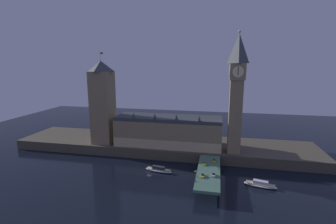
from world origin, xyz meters
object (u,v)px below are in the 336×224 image
(car_northbound_trail, at_px, (203,175))
(car_southbound_lead, at_px, (213,175))
(car_southbound_trail, at_px, (214,160))
(pedestrian_near_rail, at_px, (197,176))
(boat_upstream, at_px, (158,170))
(pedestrian_mid_walk, at_px, (219,168))
(victoria_tower, at_px, (103,102))
(street_lamp_near, at_px, (196,175))
(boat_downstream, at_px, (260,184))
(car_northbound_lead, at_px, (204,164))
(clock_tower, at_px, (236,90))

(car_northbound_trail, bearing_deg, car_southbound_lead, 17.08)
(car_northbound_trail, relative_size, car_southbound_trail, 0.97)
(pedestrian_near_rail, height_order, boat_upstream, pedestrian_near_rail)
(car_southbound_lead, relative_size, pedestrian_mid_walk, 2.14)
(victoria_tower, height_order, car_southbound_lead, victoria_tower)
(car_southbound_trail, bearing_deg, boat_upstream, -166.45)
(pedestrian_near_rail, bearing_deg, victoria_tower, 149.31)
(car_northbound_trail, bearing_deg, boat_upstream, 152.99)
(boat_upstream, bearing_deg, victoria_tower, 149.95)
(car_southbound_trail, xyz_separation_m, boat_upstream, (-32.80, -7.90, -5.53))
(victoria_tower, distance_m, street_lamp_near, 91.19)
(street_lamp_near, bearing_deg, pedestrian_mid_walk, 55.13)
(car_northbound_trail, relative_size, street_lamp_near, 0.72)
(pedestrian_mid_walk, distance_m, boat_downstream, 22.80)
(victoria_tower, height_order, street_lamp_near, victoria_tower)
(victoria_tower, xyz_separation_m, car_southbound_lead, (81.19, -40.20, -29.84))
(car_northbound_lead, xyz_separation_m, car_southbound_trail, (5.53, 6.14, -0.04))
(car_southbound_lead, relative_size, boat_upstream, 0.23)
(car_northbound_lead, xyz_separation_m, pedestrian_near_rail, (-2.77, -17.02, 0.20))
(car_southbound_lead, distance_m, pedestrian_near_rail, 8.85)
(pedestrian_mid_walk, relative_size, boat_downstream, 0.11)
(victoria_tower, xyz_separation_m, pedestrian_near_rail, (72.89, -43.26, -29.69))
(victoria_tower, bearing_deg, car_southbound_lead, -26.34)
(boat_upstream, distance_m, boat_downstream, 57.79)
(victoria_tower, height_order, pedestrian_mid_walk, victoria_tower)
(car_northbound_trail, bearing_deg, car_southbound_trail, 75.76)
(victoria_tower, xyz_separation_m, car_southbound_trail, (81.19, -20.10, -29.92))
(car_southbound_lead, bearing_deg, car_northbound_trail, -162.92)
(pedestrian_near_rail, bearing_deg, car_southbound_trail, 70.28)
(car_northbound_lead, distance_m, pedestrian_near_rail, 17.24)
(clock_tower, bearing_deg, car_southbound_lead, -107.96)
(clock_tower, bearing_deg, pedestrian_near_rail, -116.87)
(car_southbound_trail, distance_m, pedestrian_mid_walk, 12.21)
(clock_tower, xyz_separation_m, pedestrian_near_rail, (-20.29, -40.04, -40.75))
(victoria_tower, bearing_deg, car_southbound_trail, -13.90)
(car_northbound_trail, xyz_separation_m, car_southbound_lead, (5.53, 1.70, 0.06))
(car_northbound_lead, height_order, car_southbound_lead, car_southbound_lead)
(boat_upstream, bearing_deg, car_northbound_lead, 3.69)
(street_lamp_near, bearing_deg, car_southbound_lead, 43.46)
(clock_tower, height_order, car_southbound_lead, clock_tower)
(victoria_tower, height_order, boat_downstream, victoria_tower)
(car_southbound_trail, bearing_deg, victoria_tower, 166.10)
(victoria_tower, xyz_separation_m, car_northbound_trail, (75.66, -41.90, -29.90))
(victoria_tower, bearing_deg, pedestrian_mid_walk, -20.85)
(pedestrian_near_rail, bearing_deg, street_lamp_near, -94.41)
(pedestrian_mid_walk, bearing_deg, victoria_tower, 159.15)
(victoria_tower, height_order, car_northbound_lead, victoria_tower)
(car_northbound_trail, distance_m, pedestrian_mid_walk, 12.94)
(car_northbound_lead, height_order, boat_upstream, car_northbound_lead)
(pedestrian_mid_walk, bearing_deg, pedestrian_near_rail, -134.47)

